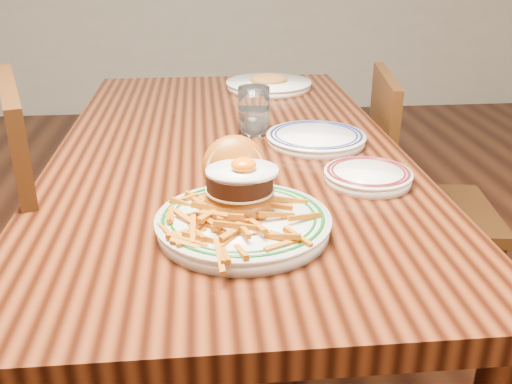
{
  "coord_description": "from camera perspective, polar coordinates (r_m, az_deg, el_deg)",
  "views": [
    {
      "loc": [
        -0.06,
        -1.37,
        1.22
      ],
      "look_at": [
        0.03,
        -0.44,
        0.81
      ],
      "focal_mm": 40.0,
      "sensor_mm": 36.0,
      "label": 1
    }
  ],
  "objects": [
    {
      "name": "main_plate",
      "position": [
        1.01,
        -1.45,
        -1.48
      ],
      "size": [
        0.31,
        0.32,
        0.15
      ],
      "rotation": [
        0.0,
        0.0,
        0.07
      ],
      "color": "white",
      "rests_on": "table"
    },
    {
      "name": "side_plate",
      "position": [
        1.23,
        11.14,
        1.65
      ],
      "size": [
        0.19,
        0.19,
        0.03
      ],
      "rotation": [
        0.0,
        0.0,
        -0.25
      ],
      "color": "white",
      "rests_on": "table"
    },
    {
      "name": "far_plate",
      "position": [
        2.01,
        1.28,
        10.73
      ],
      "size": [
        0.3,
        0.3,
        0.05
      ],
      "rotation": [
        0.0,
        0.0,
        -0.01
      ],
      "color": "white",
      "rests_on": "table"
    },
    {
      "name": "rear_plate",
      "position": [
        1.46,
        6.02,
        5.41
      ],
      "size": [
        0.25,
        0.25,
        0.03
      ],
      "rotation": [
        0.0,
        0.0,
        0.18
      ],
      "color": "white",
      "rests_on": "table"
    },
    {
      "name": "floor",
      "position": [
        1.84,
        -2.27,
        -17.96
      ],
      "size": [
        6.0,
        6.0,
        0.0
      ],
      "primitive_type": "plane",
      "color": "black",
      "rests_on": "ground"
    },
    {
      "name": "chair_right",
      "position": [
        1.91,
        15.32,
        -0.65
      ],
      "size": [
        0.46,
        0.46,
        0.86
      ],
      "rotation": [
        0.0,
        0.0,
        2.98
      ],
      "color": "#3E1E0D",
      "rests_on": "floor"
    },
    {
      "name": "water_glass",
      "position": [
        1.52,
        -0.22,
        7.89
      ],
      "size": [
        0.08,
        0.08,
        0.12
      ],
      "color": "white",
      "rests_on": "table"
    },
    {
      "name": "table",
      "position": [
        1.48,
        -2.68,
        1.53
      ],
      "size": [
        0.85,
        1.6,
        0.75
      ],
      "color": "black",
      "rests_on": "floor"
    }
  ]
}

